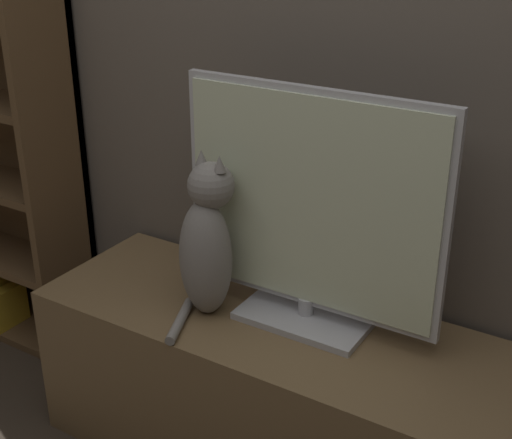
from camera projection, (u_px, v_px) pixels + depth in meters
wall_back at (347, 25)px, 1.92m from camera, size 4.80×0.05×2.60m
tv_stand at (286, 399)px, 2.11m from camera, size 1.52×0.50×0.51m
tv at (310, 214)px, 1.91m from camera, size 0.76×0.22×0.67m
cat at (207, 244)px, 1.99m from camera, size 0.19×0.31×0.48m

